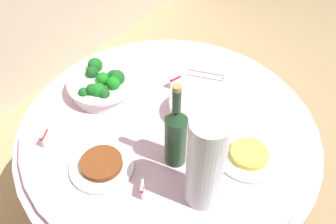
# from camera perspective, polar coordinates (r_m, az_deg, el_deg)

# --- Properties ---
(ground_plane) EXTENTS (6.00, 6.00, 0.00)m
(ground_plane) POSITION_cam_1_polar(r_m,az_deg,el_deg) (1.94, 0.00, -16.53)
(ground_plane) COLOR tan
(buffet_table) EXTENTS (1.16, 1.16, 0.74)m
(buffet_table) POSITION_cam_1_polar(r_m,az_deg,el_deg) (1.62, 0.00, -10.31)
(buffet_table) COLOR maroon
(buffet_table) RESTS_ON ground_plane
(broccoli_bowl) EXTENTS (0.28, 0.28, 0.11)m
(broccoli_bowl) POSITION_cam_1_polar(r_m,az_deg,el_deg) (1.44, -10.56, 4.40)
(broccoli_bowl) COLOR white
(broccoli_bowl) RESTS_ON buffet_table
(plate_stack) EXTENTS (0.21, 0.21, 0.07)m
(plate_stack) POSITION_cam_1_polar(r_m,az_deg,el_deg) (1.34, 4.69, 0.66)
(plate_stack) COLOR white
(plate_stack) RESTS_ON buffet_table
(wine_bottle) EXTENTS (0.07, 0.07, 0.34)m
(wine_bottle) POSITION_cam_1_polar(r_m,az_deg,el_deg) (1.12, 1.29, -3.72)
(wine_bottle) COLOR #203E25
(wine_bottle) RESTS_ON buffet_table
(decorative_fruit_vase) EXTENTS (0.11, 0.11, 0.34)m
(decorative_fruit_vase) POSITION_cam_1_polar(r_m,az_deg,el_deg) (1.02, 6.07, -8.94)
(decorative_fruit_vase) COLOR silver
(decorative_fruit_vase) RESTS_ON buffet_table
(serving_tongs) EXTENTS (0.10, 0.17, 0.01)m
(serving_tongs) POSITION_cam_1_polar(r_m,az_deg,el_deg) (1.54, 6.41, 6.04)
(serving_tongs) COLOR silver
(serving_tongs) RESTS_ON buffet_table
(food_plate_stir_fry) EXTENTS (0.22, 0.22, 0.03)m
(food_plate_stir_fry) POSITION_cam_1_polar(r_m,az_deg,el_deg) (1.21, -10.74, -8.46)
(food_plate_stir_fry) COLOR white
(food_plate_stir_fry) RESTS_ON buffet_table
(food_plate_fried_egg) EXTENTS (0.22, 0.22, 0.03)m
(food_plate_fried_egg) POSITION_cam_1_polar(r_m,az_deg,el_deg) (1.25, 13.03, -6.93)
(food_plate_fried_egg) COLOR white
(food_plate_fried_egg) RESTS_ON buffet_table
(label_placard_front) EXTENTS (0.05, 0.02, 0.05)m
(label_placard_front) POSITION_cam_1_polar(r_m,az_deg,el_deg) (1.46, 1.19, 5.10)
(label_placard_front) COLOR white
(label_placard_front) RESTS_ON buffet_table
(label_placard_mid) EXTENTS (0.05, 0.03, 0.05)m
(label_placard_mid) POSITION_cam_1_polar(r_m,az_deg,el_deg) (1.32, -19.45, -3.86)
(label_placard_mid) COLOR white
(label_placard_mid) RESTS_ON buffet_table
(label_placard_rear) EXTENTS (0.05, 0.03, 0.05)m
(label_placard_rear) POSITION_cam_1_polar(r_m,az_deg,el_deg) (1.12, -4.14, -12.21)
(label_placard_rear) COLOR white
(label_placard_rear) RESTS_ON buffet_table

